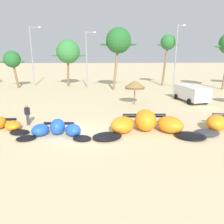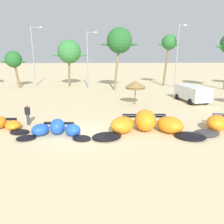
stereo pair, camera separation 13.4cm
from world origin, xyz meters
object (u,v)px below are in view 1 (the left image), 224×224
(person_near_kites, at_px, (27,115))
(palm_center_left, at_px, (118,41))
(kite_left_of_center, at_px, (57,130))
(beach_umbrella_middle, at_px, (135,85))
(kite_center, at_px, (146,124))
(palm_left, at_px, (12,60))
(lamppost_east_center, at_px, (87,57))
(lamppost_west_center, at_px, (33,54))
(palm_left_of_gap, at_px, (68,52))
(parked_van, at_px, (190,92))
(lamppost_east, at_px, (176,54))
(palm_center_right, at_px, (168,43))

(person_near_kites, xyz_separation_m, palm_center_left, (8.49, 16.91, 6.51))
(kite_left_of_center, height_order, palm_center_left, palm_center_left)
(beach_umbrella_middle, bearing_deg, person_near_kites, -144.64)
(beach_umbrella_middle, bearing_deg, kite_center, -93.40)
(palm_left, xyz_separation_m, lamppost_east_center, (12.17, -0.91, 0.40))
(lamppost_east_center, bearing_deg, lamppost_west_center, 160.40)
(kite_left_of_center, relative_size, palm_left_of_gap, 0.66)
(kite_left_of_center, height_order, lamppost_east_center, lamppost_east_center)
(kite_center, bearing_deg, parked_van, 53.93)
(palm_left_of_gap, height_order, lamppost_east_center, lamppost_east_center)
(beach_umbrella_middle, height_order, lamppost_east_center, lamppost_east_center)
(person_near_kites, bearing_deg, parked_van, 26.01)
(person_near_kites, xyz_separation_m, palm_left, (-8.47, 19.89, 3.75))
(parked_van, bearing_deg, palm_center_left, 131.19)
(person_near_kites, xyz_separation_m, palm_left_of_gap, (0.36, 21.29, 5.01))
(lamppost_west_center, distance_m, lamppost_east, 24.36)
(parked_van, distance_m, person_near_kites, 18.16)
(kite_center, xyz_separation_m, palm_left_of_gap, (-8.61, 23.42, 5.23))
(parked_van, height_order, lamppost_east_center, lamppost_east_center)
(kite_left_of_center, distance_m, lamppost_east_center, 21.93)
(kite_left_of_center, relative_size, palm_center_left, 0.56)
(kite_left_of_center, height_order, palm_left_of_gap, palm_left_of_gap)
(kite_left_of_center, bearing_deg, parked_van, 37.40)
(palm_left, distance_m, palm_center_left, 17.44)
(kite_left_of_center, xyz_separation_m, palm_center_left, (5.78, 19.35, 6.91))
(kite_left_of_center, distance_m, beach_umbrella_middle, 11.55)
(kite_left_of_center, height_order, palm_center_right, palm_center_right)
(beach_umbrella_middle, distance_m, lamppost_west_center, 22.20)
(kite_center, distance_m, lamppost_east, 24.08)
(person_near_kites, distance_m, palm_left, 21.95)
(person_near_kites, relative_size, palm_left, 0.27)
(kite_center, bearing_deg, beach_umbrella_middle, 86.60)
(palm_left, bearing_deg, kite_center, -51.62)
(beach_umbrella_middle, relative_size, palm_left, 0.45)
(person_near_kites, xyz_separation_m, lamppost_east_center, (3.69, 18.99, 4.15))
(kite_left_of_center, distance_m, lamppost_east, 27.41)
(parked_van, bearing_deg, lamppost_west_center, 146.97)
(parked_van, bearing_deg, palm_left_of_gap, 140.13)
(kite_left_of_center, bearing_deg, lamppost_west_center, 109.09)
(palm_left, bearing_deg, lamppost_west_center, 44.00)
(kite_left_of_center, distance_m, palm_left, 25.32)
(person_near_kites, distance_m, lamppost_west_center, 23.63)
(kite_left_of_center, xyz_separation_m, parked_van, (13.61, 10.40, 0.67))
(kite_left_of_center, bearing_deg, palm_center_right, 58.42)
(kite_center, relative_size, palm_center_left, 0.86)
(kite_center, distance_m, beach_umbrella_middle, 9.03)
(beach_umbrella_middle, bearing_deg, palm_center_right, 61.77)
(palm_left, height_order, lamppost_east, lamppost_east)
(kite_left_of_center, distance_m, palm_center_right, 28.74)
(beach_umbrella_middle, distance_m, lamppost_east_center, 13.83)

